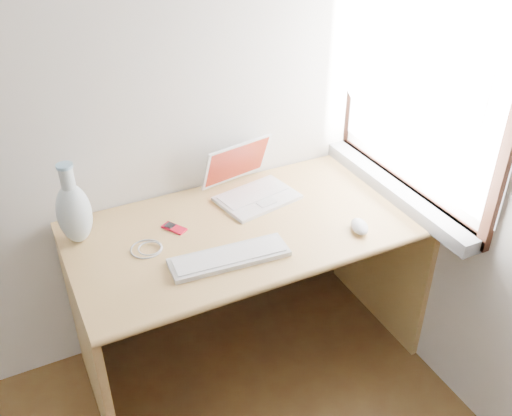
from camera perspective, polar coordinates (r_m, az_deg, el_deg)
name	(u,v)px	position (r m, az deg, el deg)	size (l,w,h in m)	color
window	(416,81)	(2.36, 15.67, 12.10)	(0.11, 0.99, 1.10)	white
desk	(241,255)	(2.50, -1.50, -4.72)	(1.45, 0.72, 0.76)	tan
laptop	(253,185)	(2.47, -0.31, 2.35)	(0.36, 0.33, 0.22)	white
external_keyboard	(229,257)	(2.11, -2.67, -4.91)	(0.46, 0.17, 0.02)	silver
mouse	(360,226)	(2.29, 10.32, -1.82)	(0.07, 0.11, 0.04)	white
ipod	(174,228)	(2.30, -8.18, -2.00)	(0.09, 0.11, 0.01)	#A90B22
cable_coil	(147,249)	(2.20, -10.90, -4.03)	(0.12, 0.12, 0.01)	silver
remote	(214,256)	(2.14, -4.24, -4.80)	(0.03, 0.08, 0.01)	silver
vase	(74,211)	(2.24, -17.76, -0.30)	(0.13, 0.13, 0.33)	silver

